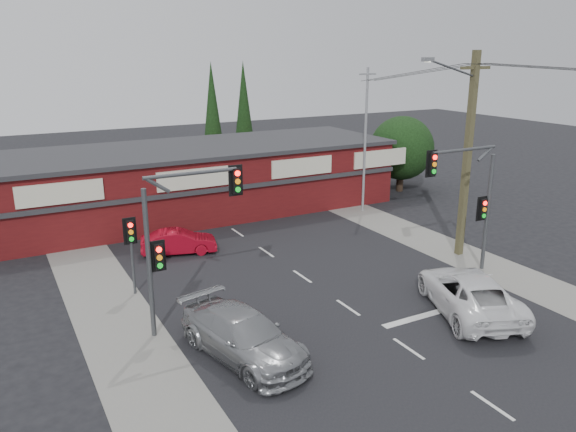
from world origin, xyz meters
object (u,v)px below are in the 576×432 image
white_suv (469,293)px  utility_pole (466,149)px  shop_building (188,180)px  red_sedan (179,242)px  silver_suv (243,336)px

white_suv → utility_pole: 8.08m
shop_building → white_suv: bearing=-75.3°
shop_building → utility_pole: utility_pole is taller
red_sedan → utility_pole: size_ratio=0.38×
red_sedan → shop_building: shop_building is taller
shop_building → red_sedan: bearing=-112.9°
silver_suv → red_sedan: silver_suv is taller
white_suv → shop_building: (-4.98, 19.01, 1.32)m
red_sedan → utility_pole: 14.94m
white_suv → utility_pole: size_ratio=0.58×
red_sedan → shop_building: bearing=-7.0°
shop_building → utility_pole: 17.15m
white_suv → utility_pole: utility_pole is taller
white_suv → silver_suv: white_suv is taller
utility_pole → silver_suv: bearing=-164.1°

